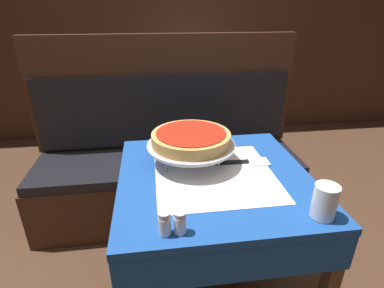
{
  "coord_description": "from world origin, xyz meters",
  "views": [
    {
      "loc": [
        -0.24,
        -1.07,
        1.37
      ],
      "look_at": [
        -0.08,
        0.09,
        0.83
      ],
      "focal_mm": 28.0,
      "sensor_mm": 36.0,
      "label": 1
    }
  ],
  "objects_px": {
    "pizza_pan_stand": "(191,146)",
    "salt_shaker": "(165,223)",
    "dining_table_rear": "(195,92)",
    "water_glass_near": "(325,201)",
    "dining_table_front": "(214,195)",
    "booth_bench": "(169,169)",
    "pepper_shaker": "(180,223)",
    "deep_dish_pizza": "(191,138)",
    "pizza_server": "(243,162)",
    "condiment_caddy": "(200,77)"
  },
  "relations": [
    {
      "from": "dining_table_rear",
      "to": "water_glass_near",
      "type": "bearing_deg",
      "value": -86.49
    },
    {
      "from": "salt_shaker",
      "to": "pepper_shaker",
      "type": "xyz_separation_m",
      "value": [
        0.05,
        0.0,
        -0.0
      ]
    },
    {
      "from": "salt_shaker",
      "to": "pepper_shaker",
      "type": "bearing_deg",
      "value": 0.0
    },
    {
      "from": "pizza_server",
      "to": "water_glass_near",
      "type": "distance_m",
      "value": 0.43
    },
    {
      "from": "dining_table_rear",
      "to": "pizza_pan_stand",
      "type": "bearing_deg",
      "value": -99.02
    },
    {
      "from": "dining_table_front",
      "to": "pepper_shaker",
      "type": "distance_m",
      "value": 0.4
    },
    {
      "from": "dining_table_front",
      "to": "pizza_server",
      "type": "xyz_separation_m",
      "value": [
        0.15,
        0.08,
        0.11
      ]
    },
    {
      "from": "condiment_caddy",
      "to": "deep_dish_pizza",
      "type": "bearing_deg",
      "value": -100.63
    },
    {
      "from": "water_glass_near",
      "to": "pepper_shaker",
      "type": "bearing_deg",
      "value": -178.53
    },
    {
      "from": "deep_dish_pizza",
      "to": "booth_bench",
      "type": "bearing_deg",
      "value": 96.24
    },
    {
      "from": "dining_table_front",
      "to": "water_glass_near",
      "type": "bearing_deg",
      "value": -46.81
    },
    {
      "from": "pizza_server",
      "to": "condiment_caddy",
      "type": "height_order",
      "value": "condiment_caddy"
    },
    {
      "from": "deep_dish_pizza",
      "to": "water_glass_near",
      "type": "distance_m",
      "value": 0.59
    },
    {
      "from": "deep_dish_pizza",
      "to": "condiment_caddy",
      "type": "bearing_deg",
      "value": 79.37
    },
    {
      "from": "pepper_shaker",
      "to": "pizza_pan_stand",
      "type": "bearing_deg",
      "value": 78.06
    },
    {
      "from": "pizza_pan_stand",
      "to": "salt_shaker",
      "type": "distance_m",
      "value": 0.48
    },
    {
      "from": "salt_shaker",
      "to": "condiment_caddy",
      "type": "distance_m",
      "value": 2.05
    },
    {
      "from": "salt_shaker",
      "to": "deep_dish_pizza",
      "type": "bearing_deg",
      "value": 72.41
    },
    {
      "from": "booth_bench",
      "to": "dining_table_rear",
      "type": "bearing_deg",
      "value": 71.62
    },
    {
      "from": "dining_table_rear",
      "to": "pizza_pan_stand",
      "type": "xyz_separation_m",
      "value": [
        -0.26,
        -1.62,
        0.2
      ]
    },
    {
      "from": "dining_table_front",
      "to": "condiment_caddy",
      "type": "height_order",
      "value": "condiment_caddy"
    },
    {
      "from": "pizza_server",
      "to": "water_glass_near",
      "type": "relative_size",
      "value": 2.14
    },
    {
      "from": "pizza_pan_stand",
      "to": "condiment_caddy",
      "type": "height_order",
      "value": "condiment_caddy"
    },
    {
      "from": "pizza_pan_stand",
      "to": "pizza_server",
      "type": "xyz_separation_m",
      "value": [
        0.23,
        -0.04,
        -0.08
      ]
    },
    {
      "from": "dining_table_rear",
      "to": "booth_bench",
      "type": "xyz_separation_m",
      "value": [
        -0.33,
        -0.99,
        -0.28
      ]
    },
    {
      "from": "dining_table_front",
      "to": "deep_dish_pizza",
      "type": "bearing_deg",
      "value": 124.85
    },
    {
      "from": "condiment_caddy",
      "to": "pizza_server",
      "type": "bearing_deg",
      "value": -92.12
    },
    {
      "from": "pizza_pan_stand",
      "to": "condiment_caddy",
      "type": "distance_m",
      "value": 1.58
    },
    {
      "from": "deep_dish_pizza",
      "to": "water_glass_near",
      "type": "xyz_separation_m",
      "value": [
        0.38,
        -0.44,
        -0.06
      ]
    },
    {
      "from": "salt_shaker",
      "to": "dining_table_rear",
      "type": "bearing_deg",
      "value": 79.06
    },
    {
      "from": "booth_bench",
      "to": "dining_table_front",
      "type": "bearing_deg",
      "value": -78.56
    },
    {
      "from": "dining_table_front",
      "to": "condiment_caddy",
      "type": "bearing_deg",
      "value": 82.92
    },
    {
      "from": "dining_table_front",
      "to": "booth_bench",
      "type": "distance_m",
      "value": 0.82
    },
    {
      "from": "water_glass_near",
      "to": "deep_dish_pizza",
      "type": "bearing_deg",
      "value": 131.12
    },
    {
      "from": "pizza_pan_stand",
      "to": "water_glass_near",
      "type": "height_order",
      "value": "water_glass_near"
    },
    {
      "from": "dining_table_rear",
      "to": "pepper_shaker",
      "type": "xyz_separation_m",
      "value": [
        -0.35,
        -2.08,
        0.15
      ]
    },
    {
      "from": "salt_shaker",
      "to": "water_glass_near",
      "type": "bearing_deg",
      "value": 1.34
    },
    {
      "from": "booth_bench",
      "to": "salt_shaker",
      "type": "bearing_deg",
      "value": -93.88
    },
    {
      "from": "dining_table_front",
      "to": "pizza_server",
      "type": "relative_size",
      "value": 3.13
    },
    {
      "from": "dining_table_rear",
      "to": "pizza_server",
      "type": "xyz_separation_m",
      "value": [
        -0.03,
        -1.66,
        0.12
      ]
    },
    {
      "from": "water_glass_near",
      "to": "condiment_caddy",
      "type": "xyz_separation_m",
      "value": [
        -0.09,
        1.99,
        -0.01
      ]
    },
    {
      "from": "dining_table_front",
      "to": "water_glass_near",
      "type": "relative_size",
      "value": 6.69
    },
    {
      "from": "pizza_pan_stand",
      "to": "water_glass_near",
      "type": "relative_size",
      "value": 3.27
    },
    {
      "from": "pizza_pan_stand",
      "to": "water_glass_near",
      "type": "xyz_separation_m",
      "value": [
        0.38,
        -0.44,
        -0.02
      ]
    },
    {
      "from": "dining_table_front",
      "to": "dining_table_rear",
      "type": "bearing_deg",
      "value": 84.29
    },
    {
      "from": "pizza_pan_stand",
      "to": "pepper_shaker",
      "type": "relative_size",
      "value": 5.19
    },
    {
      "from": "dining_table_rear",
      "to": "dining_table_front",
      "type": "bearing_deg",
      "value": -95.71
    },
    {
      "from": "dining_table_rear",
      "to": "pepper_shaker",
      "type": "distance_m",
      "value": 2.11
    },
    {
      "from": "water_glass_near",
      "to": "condiment_caddy",
      "type": "height_order",
      "value": "condiment_caddy"
    },
    {
      "from": "pizza_server",
      "to": "water_glass_near",
      "type": "bearing_deg",
      "value": -69.1
    }
  ]
}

